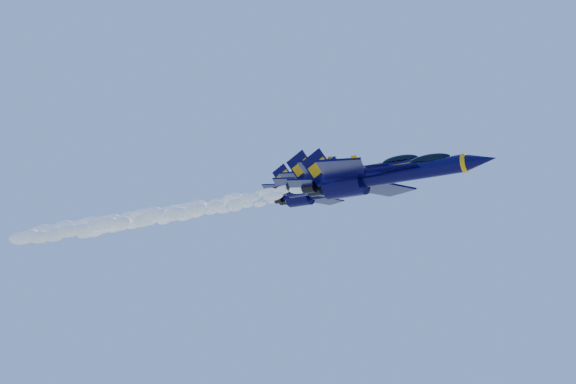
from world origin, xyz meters
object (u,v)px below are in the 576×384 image
Objects in this scene: jet_third at (323,182)px; jet_fourth at (320,194)px; jet_lead at (381,176)px; jet_second at (357,175)px.

jet_fourth is (-4.49, 6.78, 0.34)m from jet_third.
jet_lead is 0.99× the size of jet_fourth.
jet_second is 1.09× the size of jet_third.
jet_third is 8.14m from jet_fourth.
jet_second is 24.83m from jet_fourth.
jet_fourth reaches higher than jet_second.
jet_third is at bearing 131.19° from jet_lead.
jet_fourth is at bearing 129.43° from jet_lead.
jet_second is at bearing 127.65° from jet_lead.
jet_lead is at bearing -48.81° from jet_third.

